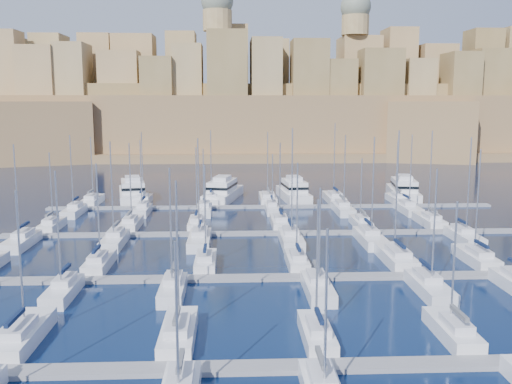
{
  "coord_description": "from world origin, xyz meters",
  "views": [
    {
      "loc": [
        -7.59,
        -74.0,
        19.86
      ],
      "look_at": [
        -4.09,
        6.0,
        7.18
      ],
      "focal_mm": 40.0,
      "sensor_mm": 36.0,
      "label": 1
    }
  ],
  "objects_px": {
    "motor_yacht_d": "(403,190)",
    "motor_yacht_a": "(133,192)",
    "motor_yacht_b": "(223,191)",
    "motor_yacht_c": "(294,191)",
    "sailboat_4": "(453,331)",
    "sailboat_2": "(178,333)"
  },
  "relations": [
    {
      "from": "motor_yacht_d",
      "to": "motor_yacht_a",
      "type": "bearing_deg",
      "value": 179.65
    },
    {
      "from": "motor_yacht_b",
      "to": "motor_yacht_c",
      "type": "relative_size",
      "value": 1.11
    },
    {
      "from": "sailboat_4",
      "to": "motor_yacht_c",
      "type": "bearing_deg",
      "value": 94.82
    },
    {
      "from": "sailboat_2",
      "to": "motor_yacht_d",
      "type": "height_order",
      "value": "sailboat_2"
    },
    {
      "from": "sailboat_4",
      "to": "motor_yacht_d",
      "type": "distance_m",
      "value": 72.53
    },
    {
      "from": "sailboat_2",
      "to": "motor_yacht_b",
      "type": "height_order",
      "value": "sailboat_2"
    },
    {
      "from": "motor_yacht_a",
      "to": "motor_yacht_c",
      "type": "height_order",
      "value": "same"
    },
    {
      "from": "motor_yacht_b",
      "to": "motor_yacht_d",
      "type": "height_order",
      "value": "same"
    },
    {
      "from": "motor_yacht_c",
      "to": "motor_yacht_d",
      "type": "relative_size",
      "value": 0.91
    },
    {
      "from": "motor_yacht_a",
      "to": "motor_yacht_c",
      "type": "bearing_deg",
      "value": -1.74
    },
    {
      "from": "sailboat_2",
      "to": "motor_yacht_b",
      "type": "bearing_deg",
      "value": 87.75
    },
    {
      "from": "sailboat_2",
      "to": "motor_yacht_a",
      "type": "distance_m",
      "value": 72.1
    },
    {
      "from": "motor_yacht_b",
      "to": "sailboat_2",
      "type": "bearing_deg",
      "value": -92.25
    },
    {
      "from": "motor_yacht_a",
      "to": "motor_yacht_b",
      "type": "relative_size",
      "value": 1.04
    },
    {
      "from": "motor_yacht_b",
      "to": "motor_yacht_d",
      "type": "distance_m",
      "value": 37.51
    },
    {
      "from": "sailboat_4",
      "to": "motor_yacht_d",
      "type": "relative_size",
      "value": 0.7
    },
    {
      "from": "sailboat_2",
      "to": "motor_yacht_c",
      "type": "bearing_deg",
      "value": 76.02
    },
    {
      "from": "sailboat_2",
      "to": "sailboat_4",
      "type": "distance_m",
      "value": 23.17
    },
    {
      "from": "motor_yacht_a",
      "to": "motor_yacht_b",
      "type": "height_order",
      "value": "same"
    },
    {
      "from": "motor_yacht_a",
      "to": "motor_yacht_d",
      "type": "height_order",
      "value": "same"
    },
    {
      "from": "sailboat_4",
      "to": "motor_yacht_b",
      "type": "height_order",
      "value": "sailboat_4"
    },
    {
      "from": "motor_yacht_c",
      "to": "motor_yacht_d",
      "type": "xyz_separation_m",
      "value": [
        22.99,
        0.66,
        0.0
      ]
    }
  ]
}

